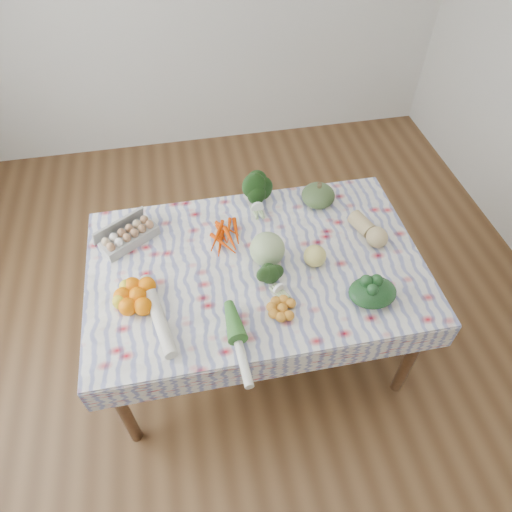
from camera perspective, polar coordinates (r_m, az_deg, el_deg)
ground at (r=2.89m, az=0.00°, el=-10.81°), size 4.50×4.50×0.00m
dining_table at (r=2.33m, az=0.00°, el=-2.30°), size 1.60×1.00×0.75m
tablecloth at (r=2.27m, az=0.00°, el=-1.07°), size 1.66×1.06×0.01m
egg_carton at (r=2.42m, az=-15.56°, el=2.29°), size 0.32×0.26×0.08m
carrot_bunch at (r=2.37m, az=-3.71°, el=2.50°), size 0.21×0.19×0.04m
kale_bunch at (r=2.51m, az=-0.01°, el=7.51°), size 0.18×0.16×0.16m
kabocha_squash at (r=2.56m, az=7.78°, el=7.51°), size 0.22×0.22×0.12m
cabbage at (r=2.22m, az=1.42°, el=0.85°), size 0.23×0.23×0.17m
butternut_squash at (r=2.43m, az=13.94°, el=3.35°), size 0.18×0.26×0.11m
orange_cluster at (r=2.16m, az=-14.59°, el=-4.83°), size 0.31×0.31×0.09m
broccoli at (r=2.14m, az=2.06°, el=-3.03°), size 0.19×0.19×0.10m
mandarin_cluster at (r=2.08m, az=3.30°, el=-6.49°), size 0.21×0.21×0.05m
grapefruit at (r=2.24m, az=7.37°, el=0.00°), size 0.14×0.14×0.11m
spinach_bag at (r=2.16m, az=14.35°, el=-4.41°), size 0.28×0.25×0.10m
daikon at (r=2.08m, az=-11.98°, el=-7.79°), size 0.14×0.41×0.06m
leek at (r=1.98m, az=-2.16°, el=-11.02°), size 0.06×0.40×0.04m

